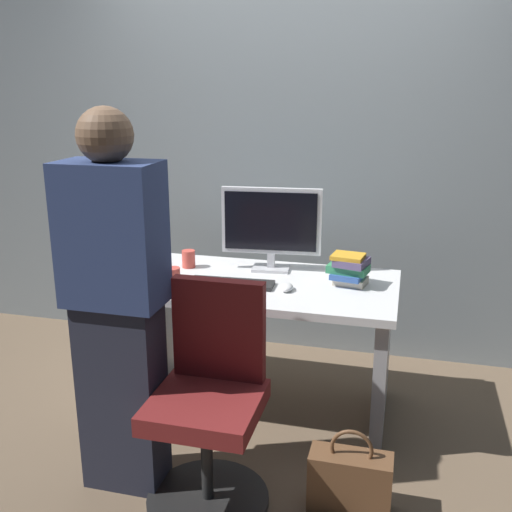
{
  "coord_description": "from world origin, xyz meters",
  "views": [
    {
      "loc": [
        0.72,
        -2.84,
        1.73
      ],
      "look_at": [
        0.0,
        -0.05,
        0.88
      ],
      "focal_mm": 41.83,
      "sensor_mm": 36.0,
      "label": 1
    }
  ],
  "objects_px": {
    "cup_by_monitor": "(189,259)",
    "handbag": "(350,481)",
    "person_at_desk": "(117,305)",
    "book_stack": "(349,269)",
    "office_chair": "(210,406)",
    "desk": "(258,321)",
    "mouse": "(287,287)",
    "monitor": "(271,224)",
    "cup_near_keyboard": "(173,277)",
    "keyboard": "(231,283)"
  },
  "relations": [
    {
      "from": "desk",
      "to": "handbag",
      "type": "distance_m",
      "value": 0.98
    },
    {
      "from": "person_at_desk",
      "to": "book_stack",
      "type": "height_order",
      "value": "person_at_desk"
    },
    {
      "from": "keyboard",
      "to": "cup_near_keyboard",
      "type": "relative_size",
      "value": 4.6
    },
    {
      "from": "keyboard",
      "to": "cup_by_monitor",
      "type": "xyz_separation_m",
      "value": [
        -0.32,
        0.23,
        0.04
      ]
    },
    {
      "from": "keyboard",
      "to": "monitor",
      "type": "bearing_deg",
      "value": 62.38
    },
    {
      "from": "office_chair",
      "to": "mouse",
      "type": "height_order",
      "value": "office_chair"
    },
    {
      "from": "monitor",
      "to": "keyboard",
      "type": "xyz_separation_m",
      "value": [
        -0.14,
        -0.3,
        -0.25
      ]
    },
    {
      "from": "cup_by_monitor",
      "to": "handbag",
      "type": "height_order",
      "value": "cup_by_monitor"
    },
    {
      "from": "office_chair",
      "to": "handbag",
      "type": "xyz_separation_m",
      "value": [
        0.59,
        0.05,
        -0.29
      ]
    },
    {
      "from": "desk",
      "to": "office_chair",
      "type": "height_order",
      "value": "office_chair"
    },
    {
      "from": "handbag",
      "to": "monitor",
      "type": "bearing_deg",
      "value": 121.21
    },
    {
      "from": "book_stack",
      "to": "handbag",
      "type": "distance_m",
      "value": 1.03
    },
    {
      "from": "desk",
      "to": "book_stack",
      "type": "xyz_separation_m",
      "value": [
        0.46,
        0.06,
        0.31
      ]
    },
    {
      "from": "cup_by_monitor",
      "to": "person_at_desk",
      "type": "bearing_deg",
      "value": -88.25
    },
    {
      "from": "monitor",
      "to": "cup_by_monitor",
      "type": "xyz_separation_m",
      "value": [
        -0.46,
        -0.07,
        -0.21
      ]
    },
    {
      "from": "keyboard",
      "to": "handbag",
      "type": "relative_size",
      "value": 1.14
    },
    {
      "from": "cup_by_monitor",
      "to": "mouse",
      "type": "bearing_deg",
      "value": -21.83
    },
    {
      "from": "person_at_desk",
      "to": "keyboard",
      "type": "relative_size",
      "value": 3.81
    },
    {
      "from": "monitor",
      "to": "mouse",
      "type": "xyz_separation_m",
      "value": [
        0.15,
        -0.31,
        -0.24
      ]
    },
    {
      "from": "mouse",
      "to": "book_stack",
      "type": "bearing_deg",
      "value": 29.57
    },
    {
      "from": "desk",
      "to": "book_stack",
      "type": "bearing_deg",
      "value": 6.97
    },
    {
      "from": "cup_by_monitor",
      "to": "office_chair",
      "type": "bearing_deg",
      "value": -64.77
    },
    {
      "from": "monitor",
      "to": "cup_by_monitor",
      "type": "relative_size",
      "value": 5.59
    },
    {
      "from": "mouse",
      "to": "cup_by_monitor",
      "type": "relative_size",
      "value": 1.03
    },
    {
      "from": "mouse",
      "to": "book_stack",
      "type": "distance_m",
      "value": 0.34
    },
    {
      "from": "keyboard",
      "to": "office_chair",
      "type": "bearing_deg",
      "value": -84.05
    },
    {
      "from": "office_chair",
      "to": "monitor",
      "type": "distance_m",
      "value": 1.11
    },
    {
      "from": "desk",
      "to": "cup_by_monitor",
      "type": "bearing_deg",
      "value": 162.62
    },
    {
      "from": "desk",
      "to": "mouse",
      "type": "bearing_deg",
      "value": -31.87
    },
    {
      "from": "cup_near_keyboard",
      "to": "mouse",
      "type": "bearing_deg",
      "value": 6.75
    },
    {
      "from": "monitor",
      "to": "keyboard",
      "type": "distance_m",
      "value": 0.41
    },
    {
      "from": "cup_near_keyboard",
      "to": "handbag",
      "type": "distance_m",
      "value": 1.28
    },
    {
      "from": "office_chair",
      "to": "mouse",
      "type": "relative_size",
      "value": 9.4
    },
    {
      "from": "cup_near_keyboard",
      "to": "handbag",
      "type": "bearing_deg",
      "value": -28.74
    },
    {
      "from": "keyboard",
      "to": "desk",
      "type": "bearing_deg",
      "value": 36.17
    },
    {
      "from": "person_at_desk",
      "to": "book_stack",
      "type": "xyz_separation_m",
      "value": [
        0.87,
        0.82,
        -0.03
      ]
    },
    {
      "from": "mouse",
      "to": "handbag",
      "type": "bearing_deg",
      "value": -56.44
    },
    {
      "from": "monitor",
      "to": "book_stack",
      "type": "relative_size",
      "value": 2.47
    },
    {
      "from": "monitor",
      "to": "book_stack",
      "type": "xyz_separation_m",
      "value": [
        0.44,
        -0.15,
        -0.17
      ]
    },
    {
      "from": "office_chair",
      "to": "cup_near_keyboard",
      "type": "height_order",
      "value": "office_chair"
    },
    {
      "from": "mouse",
      "to": "cup_by_monitor",
      "type": "xyz_separation_m",
      "value": [
        -0.61,
        0.24,
        0.03
      ]
    },
    {
      "from": "person_at_desk",
      "to": "office_chair",
      "type": "bearing_deg",
      "value": 0.07
    },
    {
      "from": "office_chair",
      "to": "keyboard",
      "type": "distance_m",
      "value": 0.74
    },
    {
      "from": "office_chair",
      "to": "desk",
      "type": "bearing_deg",
      "value": 89.04
    },
    {
      "from": "book_stack",
      "to": "mouse",
      "type": "bearing_deg",
      "value": -150.43
    },
    {
      "from": "person_at_desk",
      "to": "mouse",
      "type": "distance_m",
      "value": 0.88
    },
    {
      "from": "cup_near_keyboard",
      "to": "handbag",
      "type": "height_order",
      "value": "cup_near_keyboard"
    },
    {
      "from": "book_stack",
      "to": "cup_by_monitor",
      "type": "bearing_deg",
      "value": 174.89
    },
    {
      "from": "cup_near_keyboard",
      "to": "handbag",
      "type": "xyz_separation_m",
      "value": [
        0.97,
        -0.53,
        -0.64
      ]
    },
    {
      "from": "keyboard",
      "to": "person_at_desk",
      "type": "bearing_deg",
      "value": -116.56
    }
  ]
}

